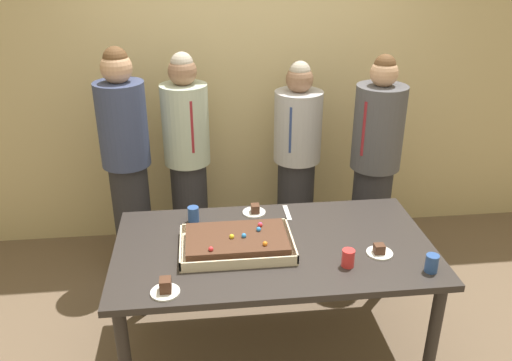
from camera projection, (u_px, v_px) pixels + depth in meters
The scene contains 15 objects.
ground_plane at pixel (272, 345), 3.36m from camera, with size 12.00×12.00×0.00m, color brown.
interior_back_panel at pixel (247, 61), 4.18m from camera, with size 8.00×0.12×3.00m, color #CCB784.
party_table at pixel (273, 256), 3.08m from camera, with size 1.85×1.01×0.76m.
sheet_cake at pixel (237, 242), 2.99m from camera, with size 0.65×0.43×0.11m.
plated_slice_near_left at pixel (379, 251), 2.95m from camera, with size 0.15×0.15×0.06m.
plated_slice_near_right at pixel (255, 211), 3.39m from camera, with size 0.15×0.15×0.06m.
plated_slice_far_left at pixel (165, 288), 2.62m from camera, with size 0.15×0.15×0.08m.
drink_cup_nearest at pixel (432, 263), 2.78m from camera, with size 0.07×0.07×0.10m, color #2D5199.
drink_cup_middle at pixel (348, 258), 2.83m from camera, with size 0.07×0.07×0.10m, color red.
drink_cup_far_end at pixel (193, 214), 3.28m from camera, with size 0.07×0.07×0.10m, color #2D5199.
cake_server_utensil at pixel (287, 213), 3.39m from camera, with size 0.03×0.20×0.01m, color silver.
person_serving_front at pixel (127, 163), 3.79m from camera, with size 0.35×0.35×1.74m.
person_green_shirt_behind at pixel (297, 159), 4.11m from camera, with size 0.37×0.37×1.58m.
person_striped_tie_right at pixel (187, 158), 3.98m from camera, with size 0.35×0.35×1.67m.
person_far_right_suit at pixel (375, 164), 3.89m from camera, with size 0.37×0.37×1.68m.
Camera 1 is at (-0.39, -2.58, 2.38)m, focal length 36.54 mm.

